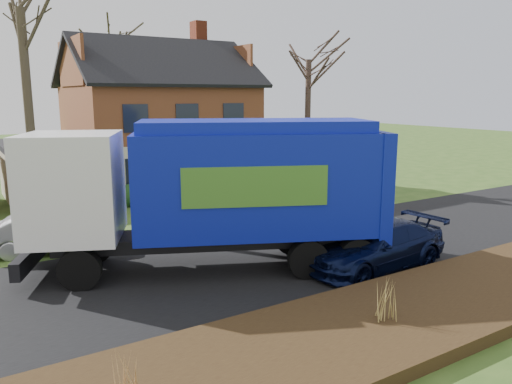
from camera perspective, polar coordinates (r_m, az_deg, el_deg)
ground at (r=15.78m, az=1.37°, el=-7.69°), size 120.00×120.00×0.00m
road at (r=15.78m, az=1.37°, el=-7.66°), size 80.00×7.00×0.02m
mulch_verge at (r=11.99m, az=15.89°, el=-13.64°), size 80.00×3.50×0.30m
main_house at (r=28.13m, az=-11.95°, el=8.69°), size 12.95×8.95×9.26m
garbage_truck at (r=14.37m, az=-4.41°, el=0.79°), size 10.41×6.67×4.37m
silver_sedan at (r=17.66m, az=-22.26°, el=-4.24°), size 4.27×2.36×1.33m
navy_wagon at (r=15.27m, az=13.62°, el=-5.96°), size 4.81×2.14×1.37m
tree_front_east at (r=28.40m, az=6.10°, el=17.10°), size 3.58×3.58×9.95m
tree_back at (r=37.65m, az=-16.41°, el=17.33°), size 3.59×3.59×11.36m
grass_clump_west at (r=8.63m, az=-14.46°, el=-19.25°), size 0.35×0.29×0.93m
grass_clump_mid at (r=11.26m, az=14.58°, el=-11.88°), size 0.32×0.27×0.91m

